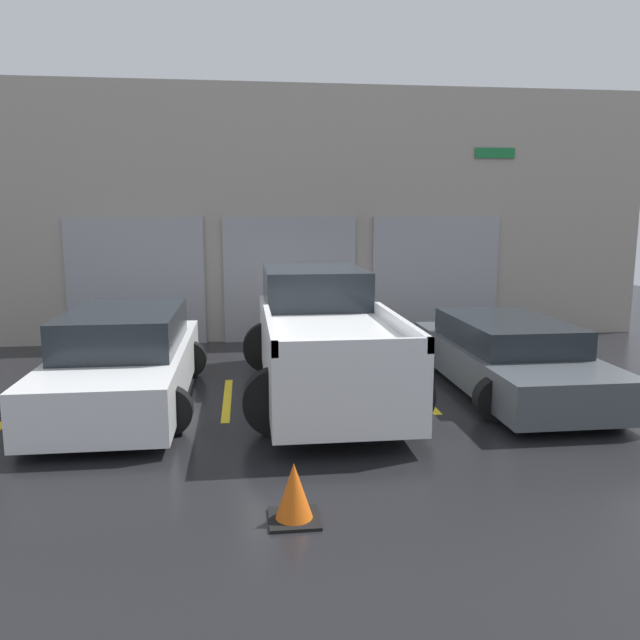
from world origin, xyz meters
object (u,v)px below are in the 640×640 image
Objects in this scene: pickup_truck at (322,336)px; sedan_white at (125,360)px; traffic_cone at (294,494)px; sedan_side at (508,356)px.

pickup_truck is 1.14× the size of sedan_white.
sedan_white reaches higher than traffic_cone.
sedan_white is at bearing 119.17° from traffic_cone.
sedan_white is 5.89m from sedan_side.
sedan_side is at bearing 46.46° from traffic_cone.
sedan_side reaches higher than traffic_cone.
traffic_cone is at bearing -133.54° from sedan_side.
pickup_truck reaches higher than sedan_white.
sedan_white is at bearing -175.42° from pickup_truck.
pickup_truck reaches higher than sedan_side.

